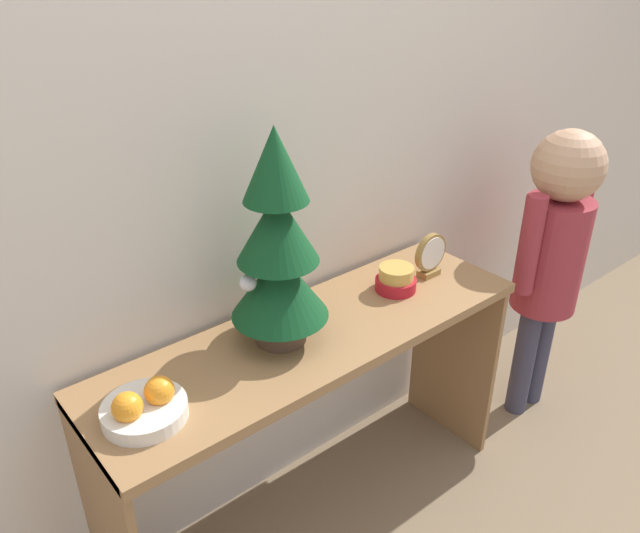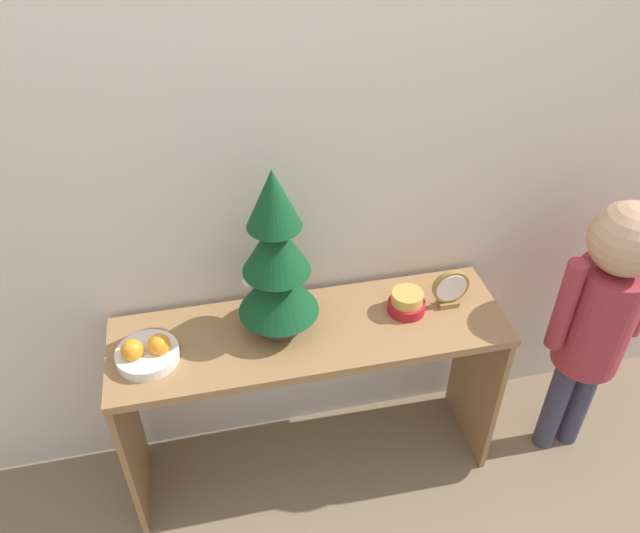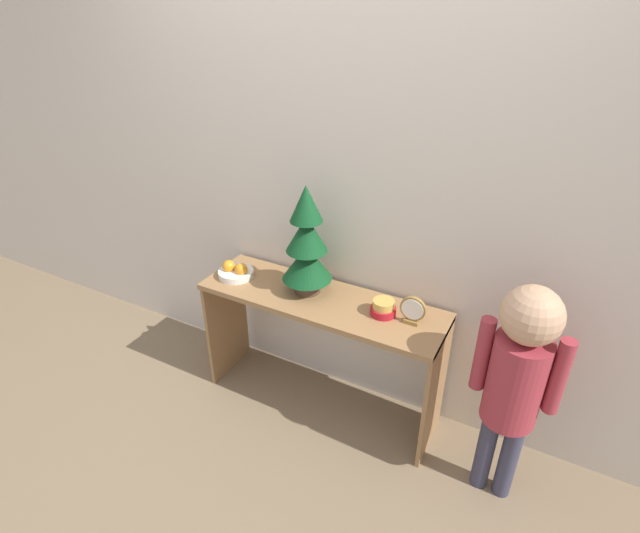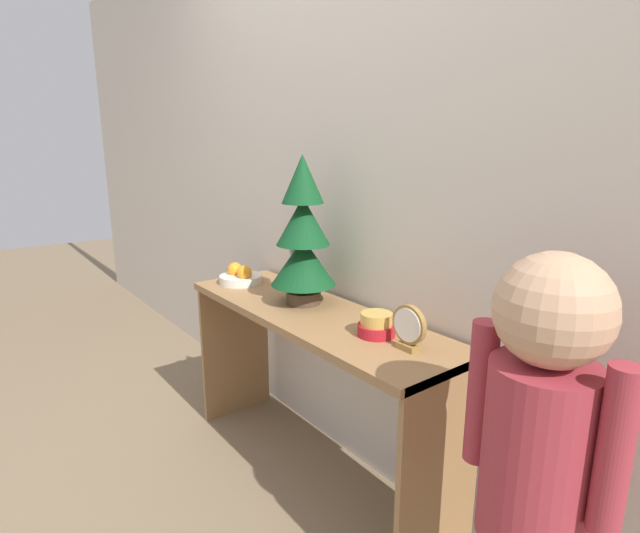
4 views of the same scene
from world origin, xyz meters
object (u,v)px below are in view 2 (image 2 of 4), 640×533
object	(u,v)px
fruit_bowl	(147,353)
child_figure	(603,307)
desk_clock	(450,289)
mini_tree	(276,260)
singing_bowl	(407,303)

from	to	relation	value
fruit_bowl	child_figure	size ratio (longest dim) A/B	0.17
desk_clock	child_figure	bearing A→B (deg)	-14.72
fruit_bowl	desk_clock	distance (m)	0.99
fruit_bowl	child_figure	distance (m)	1.49
child_figure	desk_clock	bearing A→B (deg)	165.28
mini_tree	fruit_bowl	world-z (taller)	mini_tree
mini_tree	desk_clock	world-z (taller)	mini_tree
desk_clock	singing_bowl	bearing A→B (deg)	177.98
mini_tree	fruit_bowl	xyz separation A→B (m)	(-0.42, -0.05, -0.24)
mini_tree	child_figure	size ratio (longest dim) A/B	0.52
mini_tree	fruit_bowl	size ratio (longest dim) A/B	3.02
desk_clock	child_figure	size ratio (longest dim) A/B	0.13
mini_tree	singing_bowl	bearing A→B (deg)	-1.41
desk_clock	child_figure	world-z (taller)	child_figure
mini_tree	desk_clock	bearing A→B (deg)	-1.56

